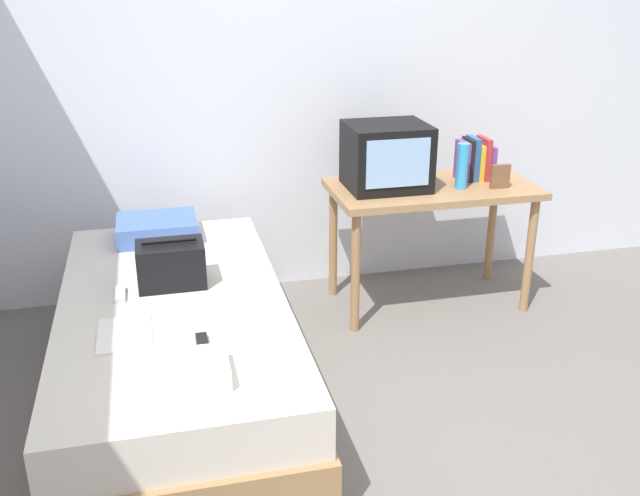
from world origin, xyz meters
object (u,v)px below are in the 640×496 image
at_px(water_bottle, 462,166).
at_px(picture_frame, 500,176).
at_px(pillow, 157,228).
at_px(remote_silver, 120,294).
at_px(folded_towel, 189,371).
at_px(remote_dark, 203,344).
at_px(handbag, 171,264).
at_px(magazine, 125,334).
at_px(tv, 386,156).
at_px(book_row, 475,160).
at_px(bed, 177,354).
at_px(desk, 432,201).

distance_m(water_bottle, picture_frame, 0.22).
height_order(pillow, remote_silver, pillow).
bearing_deg(folded_towel, remote_dark, 73.66).
relative_size(water_bottle, remote_dark, 1.64).
bearing_deg(folded_towel, remote_silver, 108.09).
bearing_deg(handbag, remote_silver, -162.45).
height_order(picture_frame, magazine, picture_frame).
bearing_deg(magazine, pillow, 81.31).
distance_m(tv, folded_towel, 1.91).
relative_size(magazine, remote_silver, 2.01).
bearing_deg(book_row, remote_dark, -143.31).
height_order(water_bottle, folded_towel, water_bottle).
relative_size(pillow, remote_dark, 2.66).
xyz_separation_m(bed, magazine, (-0.20, -0.29, 0.28)).
distance_m(water_bottle, magazine, 2.09).
relative_size(tv, book_row, 1.76).
distance_m(book_row, remote_silver, 2.15).
distance_m(desk, pillow, 1.54).
distance_m(pillow, remote_silver, 0.71).
height_order(bed, folded_towel, folded_towel).
bearing_deg(desk, tv, 174.08).
distance_m(remote_silver, folded_towel, 0.80).
bearing_deg(book_row, desk, -166.73).
bearing_deg(book_row, remote_silver, -159.96).
xyz_separation_m(pillow, folded_towel, (0.07, -1.44, -0.02)).
bearing_deg(picture_frame, book_row, 106.90).
relative_size(picture_frame, handbag, 0.45).
xyz_separation_m(bed, desk, (1.50, 0.74, 0.37)).
bearing_deg(desk, magazine, -148.93).
bearing_deg(pillow, picture_frame, -4.74).
height_order(water_bottle, picture_frame, water_bottle).
distance_m(bed, remote_dark, 0.55).
distance_m(water_bottle, book_row, 0.21).
height_order(magazine, folded_towel, folded_towel).
bearing_deg(tv, desk, -5.92).
distance_m(handbag, magazine, 0.49).
relative_size(desk, folded_towel, 4.14).
distance_m(book_row, pillow, 1.84).
relative_size(tv, pillow, 1.06).
height_order(pillow, folded_towel, pillow).
height_order(tv, picture_frame, tv).
height_order(magazine, remote_silver, remote_silver).
distance_m(water_bottle, handbag, 1.72).
height_order(magazine, remote_dark, remote_dark).
bearing_deg(water_bottle, remote_dark, -144.26).
height_order(tv, water_bottle, tv).
xyz_separation_m(magazine, remote_silver, (-0.02, 0.36, 0.01)).
xyz_separation_m(picture_frame, remote_silver, (-2.07, -0.53, -0.24)).
bearing_deg(pillow, remote_silver, -104.84).
bearing_deg(bed, pillow, 92.91).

